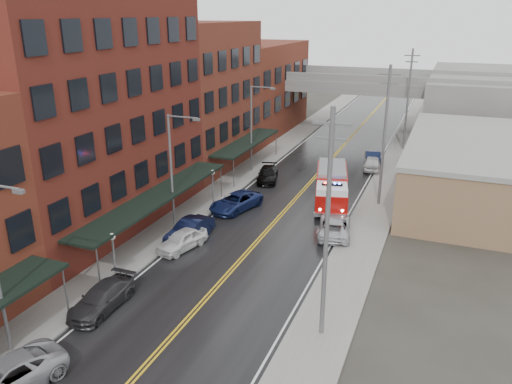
% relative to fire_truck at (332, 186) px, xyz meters
% --- Properties ---
extents(road, '(11.00, 160.00, 0.02)m').
position_rel_fire_truck_xyz_m(road, '(-3.20, -3.92, -1.63)').
color(road, black).
rests_on(road, ground).
extents(sidewalk_left, '(3.00, 160.00, 0.15)m').
position_rel_fire_truck_xyz_m(sidewalk_left, '(-10.50, -3.92, -1.57)').
color(sidewalk_left, slate).
rests_on(sidewalk_left, ground).
extents(sidewalk_right, '(3.00, 160.00, 0.15)m').
position_rel_fire_truck_xyz_m(sidewalk_right, '(4.10, -3.92, -1.57)').
color(sidewalk_right, slate).
rests_on(sidewalk_right, ground).
extents(curb_left, '(0.30, 160.00, 0.15)m').
position_rel_fire_truck_xyz_m(curb_left, '(-8.85, -3.92, -1.57)').
color(curb_left, gray).
rests_on(curb_left, ground).
extents(curb_right, '(0.30, 160.00, 0.15)m').
position_rel_fire_truck_xyz_m(curb_right, '(2.45, -3.92, -1.57)').
color(curb_right, gray).
rests_on(curb_right, ground).
extents(brick_building_b, '(9.00, 20.00, 18.00)m').
position_rel_fire_truck_xyz_m(brick_building_b, '(-16.50, -10.92, 7.36)').
color(brick_building_b, '#571D17').
rests_on(brick_building_b, ground).
extents(brick_building_c, '(9.00, 15.00, 15.00)m').
position_rel_fire_truck_xyz_m(brick_building_c, '(-16.50, 6.58, 5.86)').
color(brick_building_c, '#5C291B').
rests_on(brick_building_c, ground).
extents(brick_building_far, '(9.00, 20.00, 12.00)m').
position_rel_fire_truck_xyz_m(brick_building_far, '(-16.50, 24.08, 4.36)').
color(brick_building_far, maroon).
rests_on(brick_building_far, ground).
extents(tan_building, '(14.00, 22.00, 5.00)m').
position_rel_fire_truck_xyz_m(tan_building, '(12.80, 6.08, 0.86)').
color(tan_building, brown).
rests_on(tan_building, ground).
extents(right_far_block, '(18.00, 30.00, 8.00)m').
position_rel_fire_truck_xyz_m(right_far_block, '(14.80, 36.08, 2.36)').
color(right_far_block, slate).
rests_on(right_far_block, ground).
extents(awning_1, '(2.60, 18.00, 3.09)m').
position_rel_fire_truck_xyz_m(awning_1, '(-10.69, -10.92, 1.35)').
color(awning_1, black).
rests_on(awning_1, ground).
extents(awning_2, '(2.60, 13.00, 3.09)m').
position_rel_fire_truck_xyz_m(awning_2, '(-10.69, 6.58, 1.34)').
color(awning_2, black).
rests_on(awning_2, ground).
extents(globe_lamp_1, '(0.44, 0.44, 3.12)m').
position_rel_fire_truck_xyz_m(globe_lamp_1, '(-9.60, -17.92, 0.67)').
color(globe_lamp_1, '#59595B').
rests_on(globe_lamp_1, ground).
extents(globe_lamp_2, '(0.44, 0.44, 3.12)m').
position_rel_fire_truck_xyz_m(globe_lamp_2, '(-9.60, -3.92, 0.67)').
color(globe_lamp_2, '#59595B').
rests_on(globe_lamp_2, ground).
extents(street_lamp_1, '(2.64, 0.22, 9.00)m').
position_rel_fire_truck_xyz_m(street_lamp_1, '(-9.75, -9.92, 3.54)').
color(street_lamp_1, '#59595B').
rests_on(street_lamp_1, ground).
extents(street_lamp_2, '(2.64, 0.22, 9.00)m').
position_rel_fire_truck_xyz_m(street_lamp_2, '(-9.75, 6.08, 3.54)').
color(street_lamp_2, '#59595B').
rests_on(street_lamp_2, ground).
extents(utility_pole_0, '(1.80, 0.24, 12.00)m').
position_rel_fire_truck_xyz_m(utility_pole_0, '(4.00, -18.92, 4.66)').
color(utility_pole_0, '#59595B').
rests_on(utility_pole_0, ground).
extents(utility_pole_1, '(1.80, 0.24, 12.00)m').
position_rel_fire_truck_xyz_m(utility_pole_1, '(4.00, 1.08, 4.66)').
color(utility_pole_1, '#59595B').
rests_on(utility_pole_1, ground).
extents(utility_pole_2, '(1.80, 0.24, 12.00)m').
position_rel_fire_truck_xyz_m(utility_pole_2, '(4.00, 21.08, 4.66)').
color(utility_pole_2, '#59595B').
rests_on(utility_pole_2, ground).
extents(overpass, '(40.00, 10.00, 7.50)m').
position_rel_fire_truck_xyz_m(overpass, '(-3.20, 28.08, 4.34)').
color(overpass, slate).
rests_on(overpass, ground).
extents(fire_truck, '(4.78, 8.69, 3.03)m').
position_rel_fire_truck_xyz_m(fire_truck, '(0.00, 0.00, 0.00)').
color(fire_truck, '#940A06').
rests_on(fire_truck, ground).
extents(parked_car_left_2, '(4.00, 5.86, 1.49)m').
position_rel_fire_truck_xyz_m(parked_car_left_2, '(-8.01, -28.12, -0.90)').
color(parked_car_left_2, '#93959B').
rests_on(parked_car_left_2, ground).
extents(parked_car_left_3, '(1.98, 4.75, 1.37)m').
position_rel_fire_truck_xyz_m(parked_car_left_3, '(-8.20, -21.07, -0.96)').
color(parked_car_left_3, '#2B2A2D').
rests_on(parked_car_left_3, ground).
extents(parked_car_left_4, '(2.68, 4.42, 1.41)m').
position_rel_fire_truck_xyz_m(parked_car_left_4, '(-7.75, -12.72, -0.94)').
color(parked_car_left_4, silver).
rests_on(parked_car_left_4, ground).
extents(parked_car_left_5, '(2.16, 4.75, 1.51)m').
position_rel_fire_truck_xyz_m(parked_car_left_5, '(-8.02, -11.12, -0.89)').
color(parked_car_left_5, black).
rests_on(parked_car_left_5, ground).
extents(parked_car_left_6, '(3.74, 5.66, 1.44)m').
position_rel_fire_truck_xyz_m(parked_car_left_6, '(-7.18, -4.46, -0.92)').
color(parked_car_left_6, '#152050').
rests_on(parked_car_left_6, ground).
extents(parked_car_left_7, '(3.03, 4.98, 1.35)m').
position_rel_fire_truck_xyz_m(parked_car_left_7, '(-7.33, 3.80, -0.97)').
color(parked_car_left_7, black).
rests_on(parked_car_left_7, ground).
extents(parked_car_right_0, '(3.22, 5.39, 1.40)m').
position_rel_fire_truck_xyz_m(parked_car_right_0, '(1.80, -6.43, -0.94)').
color(parked_car_right_0, '#B2B4BA').
rests_on(parked_car_right_0, ground).
extents(parked_car_right_1, '(2.80, 5.21, 1.43)m').
position_rel_fire_truck_xyz_m(parked_car_right_1, '(0.40, -1.51, -0.93)').
color(parked_car_right_1, '#27272A').
rests_on(parked_car_right_1, ground).
extents(parked_car_right_2, '(2.28, 4.59, 1.50)m').
position_rel_fire_truck_xyz_m(parked_car_right_2, '(1.80, 11.45, -0.89)').
color(parked_car_right_2, silver).
rests_on(parked_car_right_2, ground).
extents(parked_car_right_3, '(2.42, 4.67, 1.46)m').
position_rel_fire_truck_xyz_m(parked_car_right_3, '(1.42, 13.88, -0.91)').
color(parked_car_right_3, black).
rests_on(parked_car_right_3, ground).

